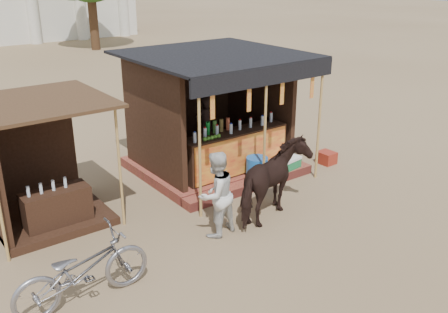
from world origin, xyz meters
TOP-DOWN VIEW (x-y plane):
  - ground at (0.00, 0.00)m, footprint 120.00×120.00m
  - main_stall at (1.00, 3.36)m, footprint 3.60×3.61m
  - secondary_stall at (-3.17, 3.24)m, footprint 2.40×2.40m
  - cow at (0.49, 0.66)m, footprint 1.96×1.40m
  - motorbike at (-3.44, 0.38)m, footprint 2.03×0.71m
  - bystander at (-0.75, 0.82)m, footprint 0.86×0.71m
  - blue_barrel at (1.20, 2.00)m, footprint 0.60×0.60m
  - red_crate at (3.46, 2.00)m, footprint 0.38×0.43m
  - cooler at (2.10, 2.02)m, footprint 0.70×0.53m

SIDE VIEW (x-z plane):
  - ground at x=0.00m, z-range 0.00..0.00m
  - red_crate at x=3.46m, z-range 0.00..0.30m
  - cooler at x=2.10m, z-range 0.00..0.46m
  - blue_barrel at x=1.20m, z-range 0.00..0.67m
  - motorbike at x=-3.44m, z-range 0.00..1.07m
  - cow at x=0.49m, z-range 0.00..1.51m
  - bystander at x=-0.75m, z-range 0.00..1.59m
  - secondary_stall at x=-3.17m, z-range -0.34..2.04m
  - main_stall at x=1.00m, z-range -0.37..2.41m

